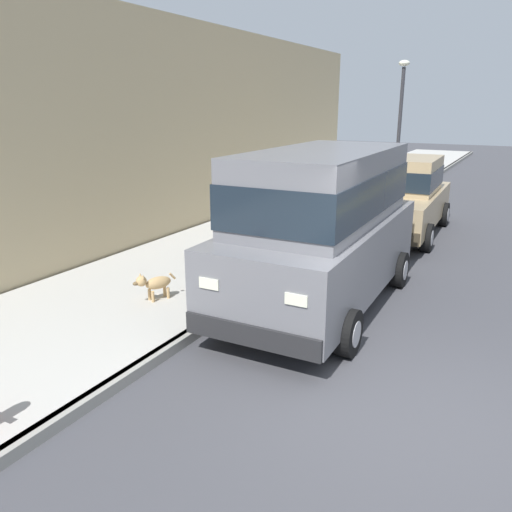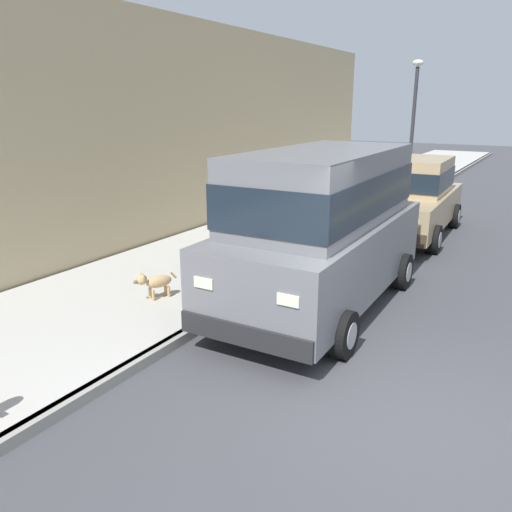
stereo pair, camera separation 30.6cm
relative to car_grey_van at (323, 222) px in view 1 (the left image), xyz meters
name	(u,v)px [view 1 (the left image)]	position (x,y,z in m)	size (l,w,h in m)	color
ground_plane	(419,413)	(2.10, -2.36, -1.39)	(80.00, 80.00, 0.00)	#424247
curb	(179,342)	(-1.10, -2.36, -1.32)	(0.16, 64.00, 0.14)	gray
sidewalk	(84,317)	(-2.90, -2.36, -1.32)	(3.60, 64.00, 0.14)	#B7B5AD
car_grey_van	(323,222)	(0.00, 0.00, 0.00)	(2.21, 4.94, 2.52)	slate
car_tan_sedan	(402,195)	(-0.04, 5.50, -0.41)	(2.15, 4.66, 1.92)	tan
dog_tan	(154,283)	(-2.28, -1.42, -0.97)	(0.38, 0.71, 0.49)	tan
street_lamp	(400,112)	(-1.45, 10.60, 1.51)	(0.36, 0.36, 4.42)	#2D2D33
building_facade	(193,129)	(-5.00, 3.60, 1.16)	(0.50, 20.00, 5.12)	tan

